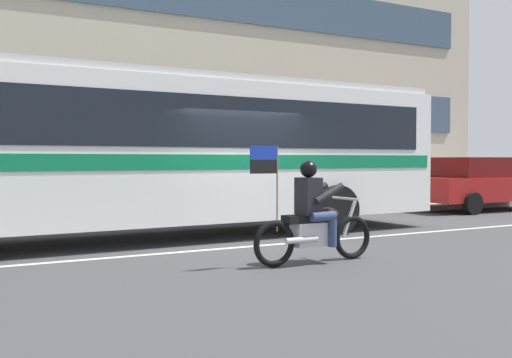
{
  "coord_description": "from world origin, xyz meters",
  "views": [
    {
      "loc": [
        -5.25,
        -9.97,
        1.58
      ],
      "look_at": [
        -0.18,
        -0.77,
        1.23
      ],
      "focal_mm": 41.48,
      "sensor_mm": 36.0,
      "label": 1
    }
  ],
  "objects_px": {
    "parked_sedan_curbside": "(480,183)",
    "fire_hydrant": "(314,196)",
    "transit_bus": "(163,144)",
    "motorcycle_with_rider": "(314,219)"
  },
  "relations": [
    {
      "from": "parked_sedan_curbside",
      "to": "fire_hydrant",
      "type": "relative_size",
      "value": 5.96
    },
    {
      "from": "transit_bus",
      "to": "parked_sedan_curbside",
      "type": "relative_size",
      "value": 2.75
    },
    {
      "from": "parked_sedan_curbside",
      "to": "fire_hydrant",
      "type": "height_order",
      "value": "parked_sedan_curbside"
    },
    {
      "from": "transit_bus",
      "to": "motorcycle_with_rider",
      "type": "distance_m",
      "value": 4.08
    },
    {
      "from": "fire_hydrant",
      "to": "motorcycle_with_rider",
      "type": "bearing_deg",
      "value": -124.51
    },
    {
      "from": "transit_bus",
      "to": "parked_sedan_curbside",
      "type": "xyz_separation_m",
      "value": [
        10.75,
        1.39,
        -1.03
      ]
    },
    {
      "from": "transit_bus",
      "to": "fire_hydrant",
      "type": "bearing_deg",
      "value": 27.66
    },
    {
      "from": "transit_bus",
      "to": "motorcycle_with_rider",
      "type": "height_order",
      "value": "transit_bus"
    },
    {
      "from": "fire_hydrant",
      "to": "transit_bus",
      "type": "bearing_deg",
      "value": -152.34
    },
    {
      "from": "transit_bus",
      "to": "parked_sedan_curbside",
      "type": "distance_m",
      "value": 10.89
    }
  ]
}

